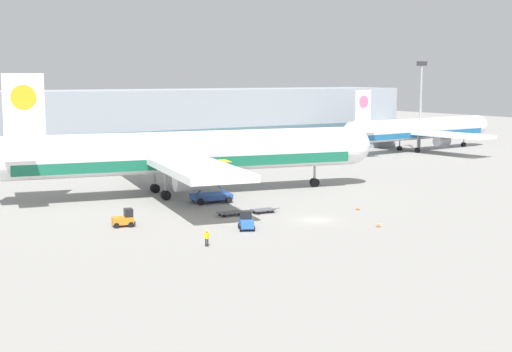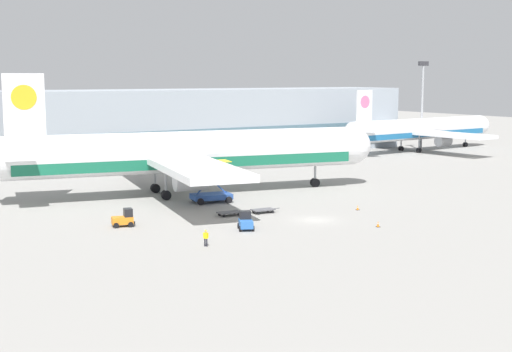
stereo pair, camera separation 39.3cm
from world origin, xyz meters
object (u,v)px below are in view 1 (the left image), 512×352
(baggage_tug_foreground, at_px, (124,219))
(ground_crew_near, at_px, (207,237))
(baggage_tug_mid, at_px, (246,222))
(baggage_dolly_second, at_px, (263,210))
(airplane_main, at_px, (183,154))
(traffic_cone_far, at_px, (379,224))
(baggage_dolly_lead, at_px, (230,213))
(scissor_lift_loader, at_px, (211,187))
(airplane_distant, at_px, (417,130))
(light_mast, at_px, (421,98))
(traffic_cone_near, at_px, (358,208))

(baggage_tug_foreground, relative_size, ground_crew_near, 1.63)
(baggage_tug_mid, height_order, baggage_dolly_second, baggage_tug_mid)
(airplane_main, bearing_deg, traffic_cone_far, -63.67)
(baggage_dolly_lead, xyz_separation_m, traffic_cone_far, (10.67, -14.49, -0.07))
(baggage_dolly_lead, bearing_deg, baggage_tug_foreground, -179.58)
(airplane_main, distance_m, ground_crew_near, 31.91)
(baggage_dolly_second, relative_size, ground_crew_near, 2.26)
(scissor_lift_loader, xyz_separation_m, ground_crew_near, (-12.58, -21.63, -1.13))
(airplane_distant, xyz_separation_m, baggage_tug_foreground, (-87.31, -41.49, -3.89))
(light_mast, relative_size, baggage_dolly_second, 5.33)
(baggage_dolly_lead, bearing_deg, light_mast, 34.54)
(light_mast, relative_size, baggage_tug_foreground, 7.42)
(light_mast, bearing_deg, baggage_dolly_lead, -150.42)
(light_mast, distance_m, traffic_cone_far, 87.21)
(baggage_tug_mid, xyz_separation_m, ground_crew_near, (-7.42, -4.55, 0.09))
(baggage_dolly_second, relative_size, traffic_cone_far, 5.70)
(baggage_tug_mid, relative_size, traffic_cone_far, 4.26)
(baggage_dolly_lead, bearing_deg, ground_crew_near, -123.88)
(baggage_dolly_second, bearing_deg, traffic_cone_near, -17.86)
(light_mast, relative_size, airplane_main, 0.35)
(scissor_lift_loader, xyz_separation_m, baggage_dolly_second, (1.67, -10.10, -1.70))
(airplane_distant, xyz_separation_m, baggage_dolly_second, (-69.92, -43.26, -4.38))
(airplane_main, xyz_separation_m, baggage_dolly_second, (1.99, -17.53, -5.45))
(baggage_tug_foreground, bearing_deg, traffic_cone_far, -19.95)
(baggage_dolly_lead, height_order, ground_crew_near, ground_crew_near)
(airplane_main, relative_size, baggage_dolly_lead, 15.31)
(baggage_tug_mid, bearing_deg, baggage_dolly_lead, 7.35)
(airplane_main, height_order, baggage_dolly_second, airplane_main)
(baggage_tug_foreground, height_order, ground_crew_near, baggage_tug_foreground)
(airplane_distant, relative_size, ground_crew_near, 28.60)
(scissor_lift_loader, relative_size, traffic_cone_far, 8.65)
(scissor_lift_loader, height_order, ground_crew_near, scissor_lift_loader)
(ground_crew_near, xyz_separation_m, traffic_cone_far, (20.53, -2.23, -0.64))
(airplane_distant, xyz_separation_m, traffic_cone_near, (-58.82, -47.93, -4.47))
(airplane_distant, xyz_separation_m, scissor_lift_loader, (-71.59, -33.16, -2.68))
(airplane_main, bearing_deg, scissor_lift_loader, -76.03)
(baggage_dolly_lead, bearing_deg, traffic_cone_far, -48.68)
(baggage_tug_mid, bearing_deg, light_mast, -32.03)
(baggage_tug_foreground, bearing_deg, light_mast, 38.58)
(airplane_main, distance_m, traffic_cone_near, 26.37)
(light_mast, xyz_separation_m, airplane_distant, (-1.12, -0.27, -7.02))
(airplane_distant, distance_m, scissor_lift_loader, 78.94)
(airplane_main, distance_m, baggage_tug_mid, 25.47)
(baggage_tug_mid, distance_m, traffic_cone_far, 14.78)
(light_mast, relative_size, airplane_distant, 0.42)
(baggage_dolly_second, bearing_deg, baggage_tug_mid, -129.43)
(light_mast, xyz_separation_m, baggage_dolly_second, (-71.03, -43.53, -11.40))
(scissor_lift_loader, distance_m, traffic_cone_far, 25.21)
(traffic_cone_far, bearing_deg, baggage_tug_mid, 152.66)
(airplane_distant, bearing_deg, baggage_dolly_lead, -153.84)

